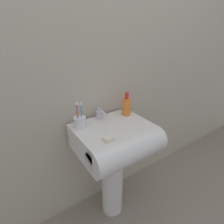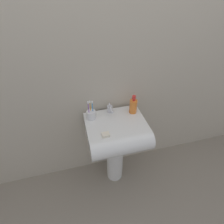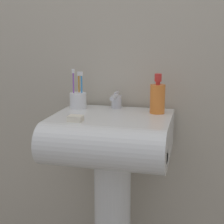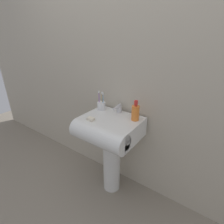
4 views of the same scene
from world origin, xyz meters
name	(u,v)px [view 4 (image 4 of 4)]	position (x,y,z in m)	size (l,w,h in m)	color
ground_plane	(112,186)	(0.00, 0.00, 0.00)	(6.00, 6.00, 0.00)	gray
wall_back	(127,73)	(0.00, 0.24, 1.20)	(5.00, 0.05, 2.40)	#B7AD99
sink_pedestal	(112,162)	(0.00, 0.00, 0.33)	(0.17, 0.17, 0.66)	white
sink_basin	(108,129)	(0.00, -0.06, 0.75)	(0.53, 0.47, 0.18)	white
faucet	(119,109)	(-0.02, 0.14, 0.88)	(0.05, 0.12, 0.08)	silver
toothbrush_cup	(101,105)	(-0.20, 0.10, 0.88)	(0.08, 0.08, 0.19)	white
soap_bottle	(135,112)	(0.19, 0.09, 0.91)	(0.07, 0.07, 0.18)	orange
bar_soap	(91,119)	(-0.12, -0.15, 0.85)	(0.06, 0.05, 0.02)	silver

